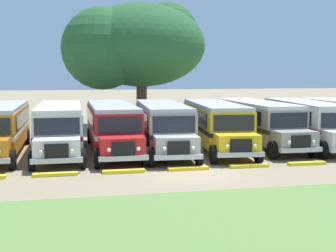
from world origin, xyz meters
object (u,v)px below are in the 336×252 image
at_px(parked_bus_slot_1, 0,127).
at_px(parked_bus_slot_2, 60,126).
at_px(parked_bus_slot_4, 163,124).
at_px(parked_bus_slot_5, 216,123).
at_px(parked_bus_slot_6, 258,121).
at_px(parked_bus_slot_3, 112,125).
at_px(parked_bus_slot_7, 307,121).
at_px(broad_shade_tree, 136,45).

distance_m(parked_bus_slot_1, parked_bus_slot_2, 3.41).
xyz_separation_m(parked_bus_slot_2, parked_bus_slot_4, (6.09, -0.30, 0.00)).
bearing_deg(parked_bus_slot_5, parked_bus_slot_4, -84.96).
relative_size(parked_bus_slot_5, parked_bus_slot_6, 1.01).
xyz_separation_m(parked_bus_slot_3, parked_bus_slot_7, (12.63, -0.15, 0.00)).
height_order(parked_bus_slot_1, parked_bus_slot_3, same).
bearing_deg(parked_bus_slot_6, broad_shade_tree, -151.97).
bearing_deg(parked_bus_slot_7, parked_bus_slot_3, -85.84).
relative_size(parked_bus_slot_2, parked_bus_slot_7, 0.99).
bearing_deg(parked_bus_slot_2, parked_bus_slot_7, 89.22).
xyz_separation_m(parked_bus_slot_2, parked_bus_slot_3, (3.05, -0.05, 0.00)).
distance_m(parked_bus_slot_4, parked_bus_slot_7, 9.60).
relative_size(parked_bus_slot_1, broad_shade_tree, 0.89).
bearing_deg(parked_bus_slot_2, parked_bus_slot_3, 88.95).
bearing_deg(parked_bus_slot_3, parked_bus_slot_4, 84.78).
distance_m(parked_bus_slot_5, broad_shade_tree, 14.04).
xyz_separation_m(parked_bus_slot_5, parked_bus_slot_7, (6.24, 0.08, 0.00)).
relative_size(parked_bus_slot_2, broad_shade_tree, 0.88).
relative_size(parked_bus_slot_5, broad_shade_tree, 0.89).
bearing_deg(parked_bus_slot_1, broad_shade_tree, 140.28).
bearing_deg(parked_bus_slot_3, parked_bus_slot_5, 87.22).
bearing_deg(broad_shade_tree, parked_bus_slot_6, -61.71).
height_order(parked_bus_slot_6, parked_bus_slot_7, same).
bearing_deg(parked_bus_slot_5, broad_shade_tree, -160.37).
bearing_deg(broad_shade_tree, parked_bus_slot_4, -90.36).
xyz_separation_m(parked_bus_slot_2, broad_shade_tree, (6.17, 12.21, 5.50)).
bearing_deg(broad_shade_tree, parked_bus_slot_3, -104.26).
distance_m(parked_bus_slot_7, broad_shade_tree, 16.58).
distance_m(parked_bus_slot_1, parked_bus_slot_5, 12.85).
bearing_deg(parked_bus_slot_1, parked_bus_slot_2, 82.36).
bearing_deg(broad_shade_tree, parked_bus_slot_5, -75.32).
relative_size(parked_bus_slot_2, parked_bus_slot_3, 1.00).
bearing_deg(parked_bus_slot_4, broad_shade_tree, -177.03).
distance_m(parked_bus_slot_1, parked_bus_slot_3, 6.45).
xyz_separation_m(parked_bus_slot_5, broad_shade_tree, (-3.27, 12.50, 5.50)).
xyz_separation_m(parked_bus_slot_1, broad_shade_tree, (9.55, 11.80, 5.50)).
distance_m(parked_bus_slot_5, parked_bus_slot_7, 6.24).
bearing_deg(parked_bus_slot_3, parked_bus_slot_1, -94.78).
distance_m(parked_bus_slot_1, parked_bus_slot_6, 15.91).
relative_size(parked_bus_slot_4, parked_bus_slot_5, 1.00).
xyz_separation_m(parked_bus_slot_3, broad_shade_tree, (3.12, 12.26, 5.50)).
distance_m(parked_bus_slot_2, parked_bus_slot_4, 6.09).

